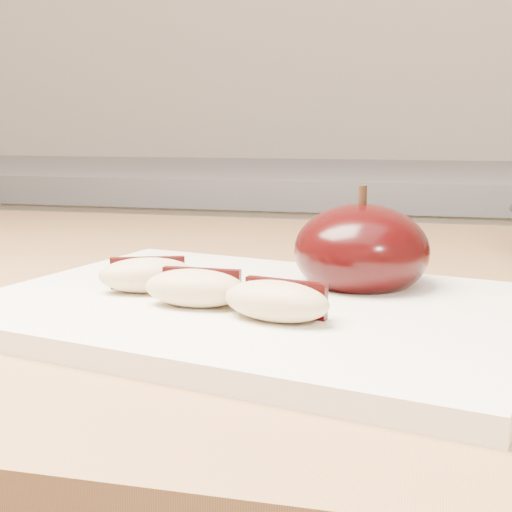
# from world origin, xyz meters

# --- Properties ---
(back_cabinet) EXTENTS (2.40, 0.62, 0.94)m
(back_cabinet) POSITION_xyz_m (0.00, 1.20, 0.47)
(back_cabinet) COLOR silver
(back_cabinet) RESTS_ON ground
(cutting_board) EXTENTS (0.35, 0.29, 0.01)m
(cutting_board) POSITION_xyz_m (0.08, 0.38, 0.91)
(cutting_board) COLOR white
(cutting_board) RESTS_ON island_counter
(apple_half) EXTENTS (0.10, 0.10, 0.07)m
(apple_half) POSITION_xyz_m (0.14, 0.43, 0.93)
(apple_half) COLOR black
(apple_half) RESTS_ON cutting_board
(apple_wedge_a) EXTENTS (0.06, 0.05, 0.02)m
(apple_wedge_a) POSITION_xyz_m (0.01, 0.38, 0.92)
(apple_wedge_a) COLOR tan
(apple_wedge_a) RESTS_ON cutting_board
(apple_wedge_b) EXTENTS (0.06, 0.03, 0.02)m
(apple_wedge_b) POSITION_xyz_m (0.05, 0.35, 0.92)
(apple_wedge_b) COLOR tan
(apple_wedge_b) RESTS_ON cutting_board
(apple_wedge_c) EXTENTS (0.06, 0.04, 0.02)m
(apple_wedge_c) POSITION_xyz_m (0.10, 0.33, 0.92)
(apple_wedge_c) COLOR tan
(apple_wedge_c) RESTS_ON cutting_board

